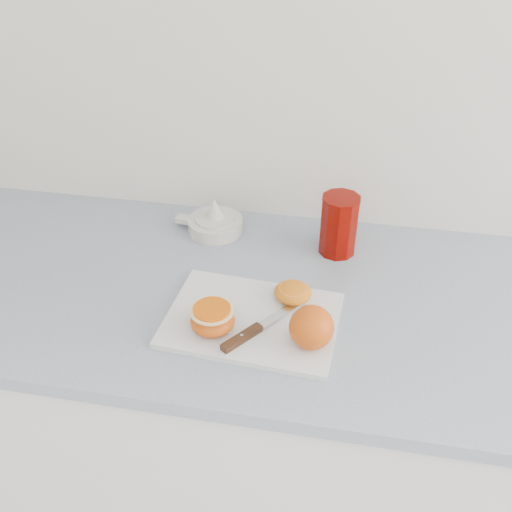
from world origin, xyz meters
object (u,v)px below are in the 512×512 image
Objects in this scene: counter at (236,423)px; citrus_juicer at (215,222)px; red_tumbler at (339,227)px; half_orange at (212,319)px; cutting_board at (252,320)px.

citrus_juicer reaches higher than counter.
citrus_juicer is 0.29m from red_tumbler.
half_orange reaches higher than counter.
half_orange is (-0.07, -0.05, 0.03)m from cutting_board.
citrus_juicer is at bearing 173.75° from red_tumbler.
cutting_board is at bearing -117.96° from red_tumbler.
half_orange is 0.59× the size of red_tumbler.
half_orange is 0.36m from citrus_juicer.
counter is at bearing -66.85° from citrus_juicer.
counter is at bearing 121.58° from cutting_board.
half_orange is at bearing -76.69° from citrus_juicer.
counter is 0.50m from half_orange.
red_tumbler is (0.21, 0.31, 0.03)m from half_orange.
half_orange is (-0.00, -0.15, 0.48)m from counter.
citrus_juicer is at bearing 113.15° from counter.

